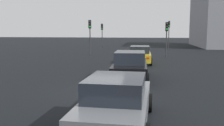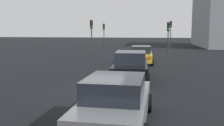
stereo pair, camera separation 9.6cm
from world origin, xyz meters
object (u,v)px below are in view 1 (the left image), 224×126
(car_grey_left_third, at_px, (117,102))
(traffic_light_far_right, at_px, (167,32))
(car_black_left_second, at_px, (130,66))
(traffic_light_near_left, at_px, (169,29))
(car_yellow_left_lead, at_px, (140,55))
(traffic_light_near_right, at_px, (102,31))
(traffic_light_far_left, at_px, (90,30))

(car_grey_left_third, bearing_deg, traffic_light_far_right, -6.21)
(car_black_left_second, xyz_separation_m, traffic_light_near_left, (23.27, -4.08, 2.15))
(car_yellow_left_lead, distance_m, traffic_light_far_right, 5.99)
(car_yellow_left_lead, xyz_separation_m, car_black_left_second, (-7.26, 0.36, 0.06))
(traffic_light_near_right, bearing_deg, car_yellow_left_lead, 27.42)
(traffic_light_far_left, bearing_deg, car_grey_left_third, 11.91)
(car_grey_left_third, bearing_deg, traffic_light_near_left, -5.35)
(car_grey_left_third, distance_m, traffic_light_near_left, 30.75)
(car_black_left_second, distance_m, car_grey_left_third, 7.13)
(car_black_left_second, relative_size, traffic_light_near_left, 1.17)
(traffic_light_near_right, bearing_deg, traffic_light_far_right, 44.21)
(traffic_light_near_left, bearing_deg, car_yellow_left_lead, -8.77)
(car_black_left_second, bearing_deg, car_grey_left_third, 179.33)
(car_yellow_left_lead, bearing_deg, traffic_light_near_left, -14.02)
(traffic_light_far_right, bearing_deg, traffic_light_near_left, 178.00)
(traffic_light_far_right, bearing_deg, traffic_light_far_left, -89.12)
(traffic_light_near_left, height_order, traffic_light_far_left, traffic_light_near_left)
(car_yellow_left_lead, xyz_separation_m, traffic_light_near_left, (16.02, -3.72, 2.21))
(car_yellow_left_lead, relative_size, traffic_light_far_right, 1.27)
(car_grey_left_third, bearing_deg, car_yellow_left_lead, 1.01)
(car_yellow_left_lead, relative_size, car_grey_left_third, 0.97)
(car_yellow_left_lead, bearing_deg, car_grey_left_third, 177.91)
(car_black_left_second, bearing_deg, car_yellow_left_lead, -4.03)
(traffic_light_far_left, bearing_deg, traffic_light_far_right, 84.00)
(car_yellow_left_lead, height_order, traffic_light_far_right, traffic_light_far_right)
(car_black_left_second, xyz_separation_m, traffic_light_near_right, (23.86, 5.81, 1.91))
(car_black_left_second, xyz_separation_m, traffic_light_far_left, (12.77, 5.19, 2.01))
(traffic_light_near_right, xyz_separation_m, traffic_light_far_right, (-11.53, -8.74, -0.09))
(car_yellow_left_lead, xyz_separation_m, traffic_light_far_right, (5.07, -2.58, 1.88))
(car_black_left_second, relative_size, traffic_light_far_right, 1.33)
(traffic_light_near_left, bearing_deg, car_grey_left_third, -3.20)
(traffic_light_far_left, bearing_deg, car_black_left_second, 19.23)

